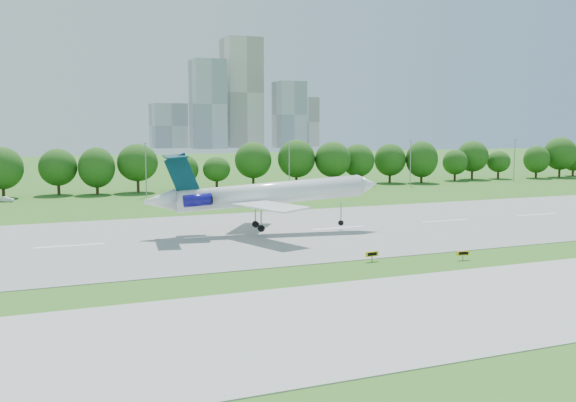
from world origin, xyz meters
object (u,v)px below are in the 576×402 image
at_px(airliner, 259,194).
at_px(service_vehicle_a, 5,199).
at_px(taxi_sign_left, 372,254).
at_px(service_vehicle_b, 214,194).

height_order(airliner, service_vehicle_a, airliner).
bearing_deg(service_vehicle_a, airliner, -123.90).
distance_m(taxi_sign_left, service_vehicle_a, 92.03).
height_order(airliner, service_vehicle_b, airliner).
bearing_deg(airliner, service_vehicle_b, 89.38).
bearing_deg(airliner, taxi_sign_left, -68.92).
bearing_deg(taxi_sign_left, airliner, 98.21).
relative_size(airliner, service_vehicle_b, 9.98).
xyz_separation_m(service_vehicle_a, service_vehicle_b, (43.48, -7.40, 0.05)).
height_order(taxi_sign_left, service_vehicle_b, service_vehicle_b).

